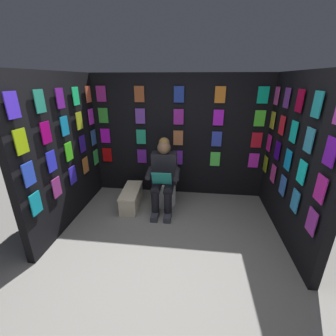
{
  "coord_description": "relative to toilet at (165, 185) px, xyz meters",
  "views": [
    {
      "loc": [
        -0.29,
        1.91,
        2.05
      ],
      "look_at": [
        0.07,
        -1.13,
        0.85
      ],
      "focal_mm": 24.41,
      "sensor_mm": 36.0,
      "label": 1
    }
  ],
  "objects": [
    {
      "name": "display_wall_right",
      "position": [
        1.39,
        0.63,
        0.75
      ],
      "size": [
        0.14,
        2.06,
        2.15
      ],
      "color": "black",
      "rests_on": "ground"
    },
    {
      "name": "person_reading",
      "position": [
        -0.0,
        0.23,
        0.27
      ],
      "size": [
        0.53,
        0.69,
        1.19
      ],
      "rotation": [
        0.0,
        0.0,
        0.01
      ],
      "color": "black",
      "rests_on": "ground"
    },
    {
      "name": "display_wall_back",
      "position": [
        -0.19,
        -0.45,
        0.75
      ],
      "size": [
        3.16,
        0.14,
        2.15
      ],
      "color": "black",
      "rests_on": "ground"
    },
    {
      "name": "comic_longbox_near",
      "position": [
        0.55,
        0.23,
        -0.17
      ],
      "size": [
        0.32,
        0.75,
        0.32
      ],
      "rotation": [
        0.0,
        0.0,
        0.06
      ],
      "color": "beige",
      "rests_on": "ground"
    },
    {
      "name": "toilet",
      "position": [
        0.0,
        0.0,
        0.0
      ],
      "size": [
        0.41,
        0.56,
        0.77
      ],
      "rotation": [
        0.0,
        0.0,
        0.01
      ],
      "color": "white",
      "rests_on": "ground"
    },
    {
      "name": "ground_plane",
      "position": [
        -0.19,
        1.66,
        -0.33
      ],
      "size": [
        30.0,
        30.0,
        0.0
      ],
      "primitive_type": "plane",
      "color": "gray"
    },
    {
      "name": "display_wall_left",
      "position": [
        -1.76,
        0.63,
        0.75
      ],
      "size": [
        0.14,
        2.06,
        2.15
      ],
      "color": "black",
      "rests_on": "ground"
    }
  ]
}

